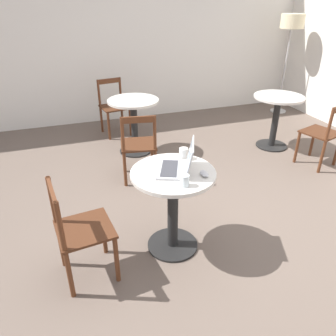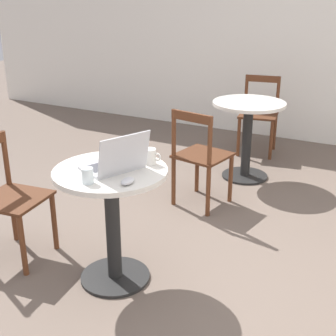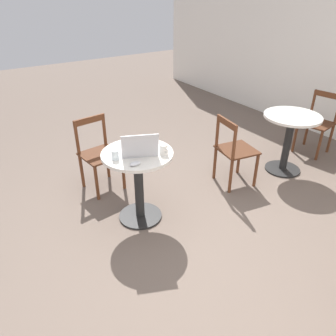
# 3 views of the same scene
# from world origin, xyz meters

# --- Properties ---
(ground_plane) EXTENTS (16.00, 16.00, 0.00)m
(ground_plane) POSITION_xyz_m (0.00, 0.00, 0.00)
(ground_plane) COLOR #66564C
(wall_back) EXTENTS (9.40, 0.06, 2.70)m
(wall_back) POSITION_xyz_m (0.00, 3.23, 1.35)
(wall_back) COLOR white
(wall_back) RESTS_ON ground_plane
(cafe_table_near) EXTENTS (0.67, 0.67, 0.74)m
(cafe_table_near) POSITION_xyz_m (-0.32, -0.20, 0.52)
(cafe_table_near) COLOR black
(cafe_table_near) RESTS_ON ground_plane
(cafe_table_far) EXTENTS (0.67, 0.67, 0.74)m
(cafe_table_far) POSITION_xyz_m (-0.15, 1.79, 0.52)
(cafe_table_far) COLOR black
(cafe_table_far) RESTS_ON ground_plane
(chair_near_left) EXTENTS (0.44, 0.44, 0.82)m
(chair_near_left) POSITION_xyz_m (-1.08, -0.29, 0.42)
(chair_near_left) COLOR #562D19
(chair_near_left) RESTS_ON ground_plane
(chair_far_back) EXTENTS (0.45, 0.45, 0.82)m
(chair_far_back) POSITION_xyz_m (-0.29, 2.56, 0.42)
(chair_far_back) COLOR #562D19
(chair_far_back) RESTS_ON ground_plane
(chair_far_front) EXTENTS (0.46, 0.46, 0.82)m
(chair_far_front) POSITION_xyz_m (-0.29, 1.02, 0.42)
(chair_far_front) COLOR #562D19
(chair_far_front) RESTS_ON ground_plane
(laptop) EXTENTS (0.38, 0.41, 0.24)m
(laptop) POSITION_xyz_m (-0.28, -0.20, 0.79)
(laptop) COLOR #B7B7BC
(laptop) RESTS_ON cafe_table_near
(mouse) EXTENTS (0.06, 0.10, 0.03)m
(mouse) POSITION_xyz_m (-0.12, -0.34, 0.75)
(mouse) COLOR #B7B7BC
(mouse) RESTS_ON cafe_table_near
(mug) EXTENTS (0.11, 0.07, 0.09)m
(mug) POSITION_xyz_m (-0.16, -0.02, 0.78)
(mug) COLOR silver
(mug) RESTS_ON cafe_table_near
(drinking_glass) EXTENTS (0.06, 0.06, 0.09)m
(drinking_glass) POSITION_xyz_m (-0.31, -0.43, 0.78)
(drinking_glass) COLOR silver
(drinking_glass) RESTS_ON cafe_table_near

